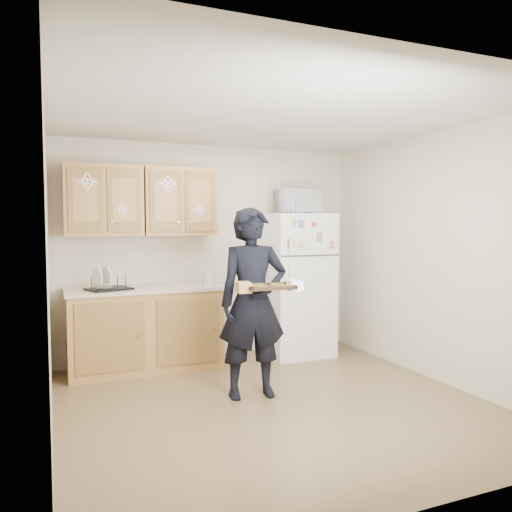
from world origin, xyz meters
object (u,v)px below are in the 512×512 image
object	(u,v)px
refrigerator	(296,284)
person	(253,303)
dish_rack	(109,282)
baking_tray	(269,287)
microwave	(298,202)

from	to	relation	value
refrigerator	person	distance (m)	1.57
refrigerator	dish_rack	bearing A→B (deg)	-179.02
person	baking_tray	size ratio (longest dim) A/B	4.32
refrigerator	baking_tray	bearing A→B (deg)	-124.49
refrigerator	baking_tray	size ratio (longest dim) A/B	4.25
dish_rack	microwave	bearing A→B (deg)	-0.33
microwave	refrigerator	bearing A→B (deg)	88.30
microwave	dish_rack	distance (m)	2.34
refrigerator	dish_rack	distance (m)	2.18
person	dish_rack	size ratio (longest dim) A/B	4.15
person	microwave	size ratio (longest dim) A/B	3.40
person	dish_rack	world-z (taller)	person
baking_tray	dish_rack	bearing A→B (deg)	135.21
refrigerator	microwave	xyz separation A→B (m)	(-0.00, -0.05, 0.99)
baking_tray	dish_rack	world-z (taller)	dish_rack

